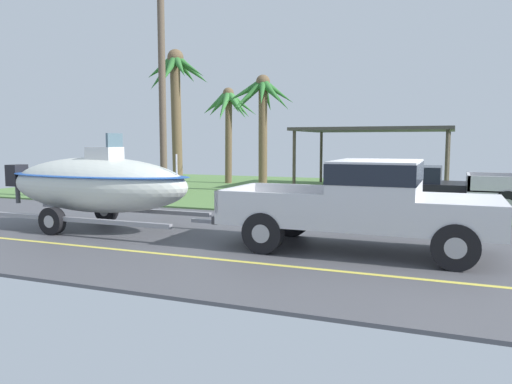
{
  "coord_description": "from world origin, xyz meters",
  "views": [
    {
      "loc": [
        0.77,
        -9.82,
        2.16
      ],
      "look_at": [
        -3.39,
        0.55,
        1.01
      ],
      "focal_mm": 34.78,
      "sensor_mm": 36.0,
      "label": 1
    }
  ],
  "objects_px": {
    "carport_awning": "(375,131)",
    "palm_tree_near_left": "(229,110)",
    "palm_tree_far_left": "(262,104)",
    "boat_on_trailer": "(97,184)",
    "utility_pole": "(162,68)",
    "palm_tree_mid": "(176,86)",
    "parked_sedan_near": "(405,188)",
    "pickup_truck_towing": "(374,201)"
  },
  "relations": [
    {
      "from": "carport_awning",
      "to": "palm_tree_near_left",
      "type": "height_order",
      "value": "palm_tree_near_left"
    },
    {
      "from": "palm_tree_far_left",
      "to": "boat_on_trailer",
      "type": "bearing_deg",
      "value": -93.36
    },
    {
      "from": "palm_tree_far_left",
      "to": "utility_pole",
      "type": "bearing_deg",
      "value": -110.93
    },
    {
      "from": "palm_tree_mid",
      "to": "palm_tree_far_left",
      "type": "height_order",
      "value": "palm_tree_mid"
    },
    {
      "from": "boat_on_trailer",
      "to": "carport_awning",
      "type": "xyz_separation_m",
      "value": [
        4.76,
        13.01,
        1.51
      ]
    },
    {
      "from": "carport_awning",
      "to": "palm_tree_mid",
      "type": "height_order",
      "value": "palm_tree_mid"
    },
    {
      "from": "parked_sedan_near",
      "to": "utility_pole",
      "type": "xyz_separation_m",
      "value": [
        -7.92,
        -1.68,
        3.95
      ]
    },
    {
      "from": "palm_tree_mid",
      "to": "utility_pole",
      "type": "height_order",
      "value": "utility_pole"
    },
    {
      "from": "parked_sedan_near",
      "to": "carport_awning",
      "type": "relative_size",
      "value": 0.66
    },
    {
      "from": "parked_sedan_near",
      "to": "palm_tree_far_left",
      "type": "bearing_deg",
      "value": 153.28
    },
    {
      "from": "parked_sedan_near",
      "to": "palm_tree_far_left",
      "type": "relative_size",
      "value": 0.9
    },
    {
      "from": "pickup_truck_towing",
      "to": "palm_tree_mid",
      "type": "distance_m",
      "value": 13.15
    },
    {
      "from": "pickup_truck_towing",
      "to": "boat_on_trailer",
      "type": "distance_m",
      "value": 6.69
    },
    {
      "from": "palm_tree_mid",
      "to": "parked_sedan_near",
      "type": "bearing_deg",
      "value": -10.71
    },
    {
      "from": "pickup_truck_towing",
      "to": "palm_tree_near_left",
      "type": "bearing_deg",
      "value": 125.21
    },
    {
      "from": "utility_pole",
      "to": "palm_tree_near_left",
      "type": "bearing_deg",
      "value": 98.83
    },
    {
      "from": "palm_tree_near_left",
      "to": "palm_tree_far_left",
      "type": "height_order",
      "value": "palm_tree_far_left"
    },
    {
      "from": "boat_on_trailer",
      "to": "palm_tree_near_left",
      "type": "bearing_deg",
      "value": 100.83
    },
    {
      "from": "palm_tree_mid",
      "to": "pickup_truck_towing",
      "type": "bearing_deg",
      "value": -41.75
    },
    {
      "from": "parked_sedan_near",
      "to": "boat_on_trailer",
      "type": "bearing_deg",
      "value": -135.04
    },
    {
      "from": "carport_awning",
      "to": "palm_tree_far_left",
      "type": "height_order",
      "value": "palm_tree_far_left"
    },
    {
      "from": "carport_awning",
      "to": "utility_pole",
      "type": "bearing_deg",
      "value": -126.79
    },
    {
      "from": "pickup_truck_towing",
      "to": "carport_awning",
      "type": "relative_size",
      "value": 0.83
    },
    {
      "from": "palm_tree_near_left",
      "to": "boat_on_trailer",
      "type": "bearing_deg",
      "value": -79.17
    },
    {
      "from": "boat_on_trailer",
      "to": "utility_pole",
      "type": "xyz_separation_m",
      "value": [
        -1.24,
        4.99,
        3.51
      ]
    },
    {
      "from": "palm_tree_mid",
      "to": "palm_tree_far_left",
      "type": "bearing_deg",
      "value": 21.02
    },
    {
      "from": "palm_tree_mid",
      "to": "utility_pole",
      "type": "distance_m",
      "value": 3.79
    },
    {
      "from": "boat_on_trailer",
      "to": "palm_tree_far_left",
      "type": "bearing_deg",
      "value": 86.64
    },
    {
      "from": "palm_tree_far_left",
      "to": "pickup_truck_towing",
      "type": "bearing_deg",
      "value": -57.84
    },
    {
      "from": "parked_sedan_near",
      "to": "palm_tree_mid",
      "type": "distance_m",
      "value": 10.33
    },
    {
      "from": "pickup_truck_towing",
      "to": "utility_pole",
      "type": "bearing_deg",
      "value": 147.85
    },
    {
      "from": "pickup_truck_towing",
      "to": "palm_tree_mid",
      "type": "relative_size",
      "value": 0.92
    },
    {
      "from": "parked_sedan_near",
      "to": "palm_tree_near_left",
      "type": "distance_m",
      "value": 11.55
    },
    {
      "from": "pickup_truck_towing",
      "to": "palm_tree_near_left",
      "type": "height_order",
      "value": "palm_tree_near_left"
    },
    {
      "from": "carport_awning",
      "to": "palm_tree_near_left",
      "type": "bearing_deg",
      "value": -179.95
    },
    {
      "from": "boat_on_trailer",
      "to": "carport_awning",
      "type": "height_order",
      "value": "carport_awning"
    },
    {
      "from": "boat_on_trailer",
      "to": "palm_tree_mid",
      "type": "distance_m",
      "value": 9.5
    },
    {
      "from": "pickup_truck_towing",
      "to": "palm_tree_mid",
      "type": "xyz_separation_m",
      "value": [
        -9.46,
        8.45,
        3.46
      ]
    },
    {
      "from": "boat_on_trailer",
      "to": "palm_tree_far_left",
      "type": "relative_size",
      "value": 1.28
    },
    {
      "from": "palm_tree_far_left",
      "to": "utility_pole",
      "type": "xyz_separation_m",
      "value": [
        -1.82,
        -4.75,
        0.92
      ]
    },
    {
      "from": "parked_sedan_near",
      "to": "carport_awning",
      "type": "xyz_separation_m",
      "value": [
        -1.91,
        6.35,
        1.95
      ]
    },
    {
      "from": "boat_on_trailer",
      "to": "palm_tree_mid",
      "type": "relative_size",
      "value": 1.06
    }
  ]
}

